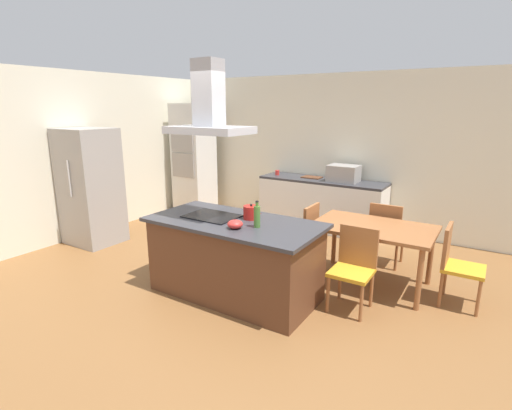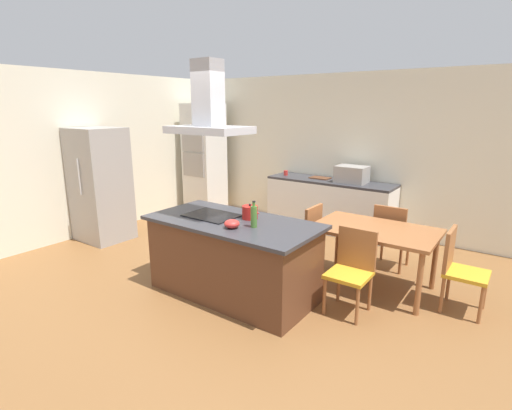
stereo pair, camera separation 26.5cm
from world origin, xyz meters
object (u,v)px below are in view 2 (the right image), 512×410
at_px(refrigerator, 100,185).
at_px(chair_facing_island, 352,265).
at_px(chair_facing_back_wall, 391,233).
at_px(coffee_mug_red, 286,173).
at_px(dining_table, 375,235).
at_px(tea_kettle, 250,212).
at_px(olive_oil_bottle, 254,216).
at_px(chair_at_right_end, 459,265).
at_px(countertop_microwave, 352,174).
at_px(range_hood, 209,110).
at_px(cooktop, 212,215).
at_px(chair_at_left_end, 306,233).
at_px(mixing_bowl, 232,224).
at_px(wall_oven_stack, 204,158).
at_px(cutting_board, 320,178).

relative_size(refrigerator, chair_facing_island, 2.04).
bearing_deg(chair_facing_back_wall, coffee_mug_red, 155.31).
xyz_separation_m(dining_table, chair_facing_island, (-0.00, -0.67, -0.16)).
bearing_deg(refrigerator, chair_facing_back_wall, 19.67).
bearing_deg(tea_kettle, chair_facing_island, 14.69).
distance_m(olive_oil_bottle, chair_at_right_end, 2.24).
xyz_separation_m(countertop_microwave, range_hood, (-0.54, -2.88, 1.06)).
bearing_deg(chair_at_right_end, tea_kettle, -154.82).
bearing_deg(olive_oil_bottle, cooktop, 174.32).
relative_size(countertop_microwave, chair_at_left_end, 0.56).
relative_size(dining_table, chair_at_right_end, 1.57).
bearing_deg(dining_table, refrigerator, -168.67).
bearing_deg(chair_facing_island, refrigerator, -177.53).
distance_m(countertop_microwave, dining_table, 2.07).
bearing_deg(mixing_bowl, wall_oven_stack, 136.99).
bearing_deg(cutting_board, chair_facing_island, -56.63).
relative_size(tea_kettle, cutting_board, 0.68).
xyz_separation_m(cooktop, mixing_bowl, (0.48, -0.22, 0.04)).
relative_size(cutting_board, range_hood, 0.38).
height_order(cooktop, coffee_mug_red, coffee_mug_red).
bearing_deg(cooktop, wall_oven_stack, 134.36).
height_order(tea_kettle, chair_facing_island, tea_kettle).
bearing_deg(cooktop, chair_facing_back_wall, 48.86).
bearing_deg(chair_at_right_end, cooktop, -155.58).
distance_m(tea_kettle, mixing_bowl, 0.39).
xyz_separation_m(refrigerator, chair_facing_island, (4.23, 0.18, -0.40)).
xyz_separation_m(mixing_bowl, chair_at_right_end, (2.00, 1.35, -0.44)).
bearing_deg(olive_oil_bottle, cutting_board, 103.51).
relative_size(wall_oven_stack, chair_facing_island, 2.47).
bearing_deg(mixing_bowl, cooktop, 155.57).
bearing_deg(chair_at_right_end, wall_oven_stack, 163.30).
height_order(chair_at_left_end, chair_facing_island, same).
bearing_deg(olive_oil_bottle, chair_at_left_end, 90.41).
bearing_deg(chair_at_right_end, olive_oil_bottle, -146.82).
height_order(tea_kettle, wall_oven_stack, wall_oven_stack).
bearing_deg(chair_facing_back_wall, olive_oil_bottle, -116.03).
relative_size(mixing_bowl, chair_at_left_end, 0.19).
xyz_separation_m(olive_oil_bottle, mixing_bowl, (-0.17, -0.15, -0.08)).
xyz_separation_m(cutting_board, chair_at_right_end, (2.54, -1.80, -0.40)).
distance_m(countertop_microwave, range_hood, 3.12).
distance_m(countertop_microwave, chair_at_right_end, 2.67).
height_order(chair_facing_island, range_hood, range_hood).
relative_size(tea_kettle, chair_facing_island, 0.26).
bearing_deg(chair_at_left_end, tea_kettle, -102.50).
distance_m(refrigerator, dining_table, 4.32).
relative_size(countertop_microwave, wall_oven_stack, 0.23).
bearing_deg(cooktop, coffee_mug_red, 104.28).
distance_m(mixing_bowl, chair_facing_island, 1.35).
height_order(refrigerator, chair_at_left_end, refrigerator).
bearing_deg(coffee_mug_red, chair_facing_back_wall, -24.69).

